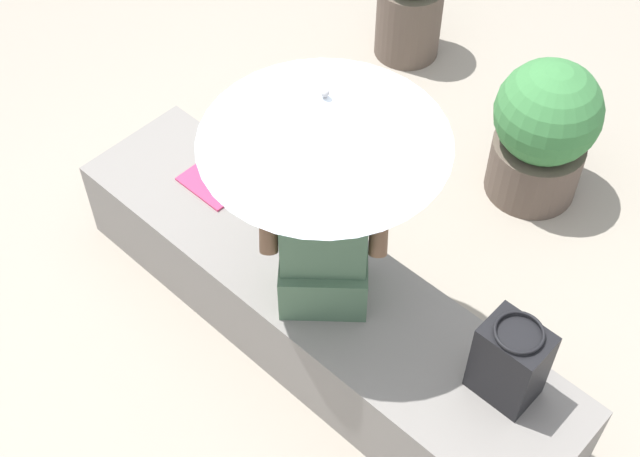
# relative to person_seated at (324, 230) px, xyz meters

# --- Properties ---
(ground_plane) EXTENTS (14.00, 14.00, 0.00)m
(ground_plane) POSITION_rel_person_seated_xyz_m (0.07, -0.04, -0.82)
(ground_plane) COLOR #9E9384
(stone_bench) EXTENTS (2.41, 0.58, 0.43)m
(stone_bench) POSITION_rel_person_seated_xyz_m (0.07, -0.04, -0.60)
(stone_bench) COLOR gray
(stone_bench) RESTS_ON ground
(person_seated) EXTENTS (0.48, 0.46, 0.90)m
(person_seated) POSITION_rel_person_seated_xyz_m (0.00, 0.00, 0.00)
(person_seated) COLOR #47664C
(person_seated) RESTS_ON stone_bench
(parasol) EXTENTS (0.88, 0.88, 1.01)m
(parasol) POSITION_rel_person_seated_xyz_m (0.04, -0.05, 0.49)
(parasol) COLOR #B7B7BC
(parasol) RESTS_ON stone_bench
(handbag_black) EXTENTS (0.24, 0.18, 0.37)m
(handbag_black) POSITION_rel_person_seated_xyz_m (-0.78, -0.13, -0.21)
(handbag_black) COLOR black
(handbag_black) RESTS_ON stone_bench
(magazine) EXTENTS (0.28, 0.20, 0.01)m
(magazine) POSITION_rel_person_seated_xyz_m (0.77, -0.10, -0.38)
(magazine) COLOR #D83866
(magazine) RESTS_ON stone_bench
(planter_far) EXTENTS (0.51, 0.51, 0.77)m
(planter_far) POSITION_rel_person_seated_xyz_m (-0.10, -1.43, -0.42)
(planter_far) COLOR brown
(planter_far) RESTS_ON ground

